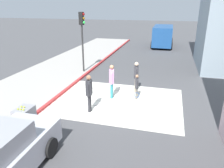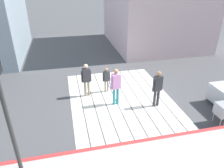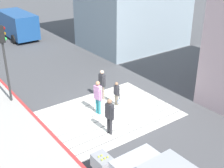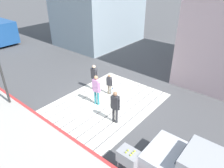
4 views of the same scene
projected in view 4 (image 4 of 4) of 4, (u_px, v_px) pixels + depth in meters
ground_plane at (107, 103)px, 11.87m from camera, size 120.00×120.00×0.00m
crosswalk_stripes at (107, 103)px, 11.86m from camera, size 6.40×4.90×0.01m
sidewalk_west at (13, 163)px, 8.06m from camera, size 4.80×40.00×0.12m
curb_painted at (61, 132)px, 9.65m from camera, size 0.16×40.00×0.13m
tennis_ball_cart at (129, 157)px, 7.55m from camera, size 0.56×0.80×1.02m
pedestrian_adult_lead at (115, 105)px, 9.88m from camera, size 0.27×0.51×1.77m
pedestrian_adult_trailing at (96, 88)px, 11.26m from camera, size 0.30×0.52×1.81m
pedestrian_adult_side at (94, 76)px, 12.70m from camera, size 0.25×0.50×1.73m
pedestrian_child_with_racket at (109, 83)px, 12.37m from camera, size 0.30×0.42×1.35m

